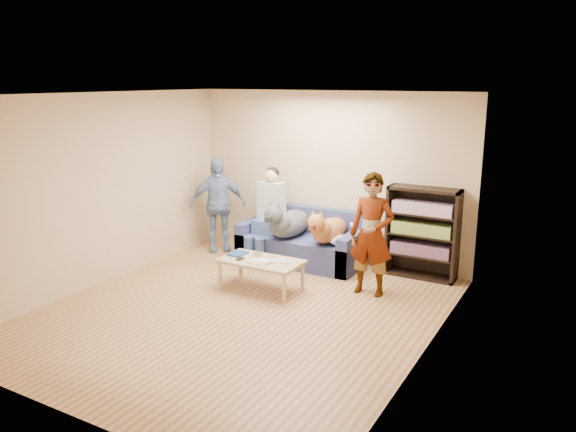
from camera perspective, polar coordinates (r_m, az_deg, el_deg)
The scene contains 27 objects.
ground at distance 6.97m, azimuth -4.90°, elevation -9.68°, with size 5.00×5.00×0.00m, color #8F613C.
ceiling at distance 6.40m, azimuth -5.39°, elevation 12.20°, with size 5.00×5.00×0.00m, color white.
wall_back at distance 8.70m, azimuth 4.21°, elevation 4.03°, with size 4.50×4.50×0.00m, color tan.
wall_front at distance 4.80m, azimuth -22.28°, elevation -5.16°, with size 4.50×4.50×0.00m, color tan.
wall_left at distance 8.03m, azimuth -18.52°, elevation 2.52°, with size 5.00×5.00×0.00m, color tan.
wall_right at distance 5.64m, azimuth 14.10°, elevation -1.76°, with size 5.00×5.00×0.00m, color tan.
blanket at distance 8.12m, azimuth 5.59°, elevation -2.51°, with size 0.42×0.36×0.15m, color silver.
person_standing_right at distance 7.34m, azimuth 8.49°, elevation -1.88°, with size 0.59×0.39×1.62m, color gray.
person_standing_left at distance 9.21m, azimuth -7.19°, elevation 1.18°, with size 0.91×0.38×1.55m, color #7D8DC9.
held_controller at distance 7.19m, azimuth 6.47°, elevation -0.90°, with size 0.04×0.11×0.03m, color silver.
notebook_blue at distance 7.76m, azimuth -5.09°, elevation -3.81°, with size 0.20×0.26×0.03m, color navy.
papers at distance 7.40m, azimuth -2.86°, elevation -4.69°, with size 0.26×0.20×0.01m, color beige.
magazine at distance 7.40m, azimuth -2.58°, elevation -4.58°, with size 0.22×0.17×0.01m, color beige.
camera_silver at distance 7.66m, azimuth -3.07°, elevation -3.91°, with size 0.11×0.06×0.05m, color #AAABAF.
controller_a at distance 7.45m, azimuth -0.54°, elevation -4.49°, with size 0.04×0.13×0.03m, color white.
controller_b at distance 7.35m, azimuth -0.31°, elevation -4.75°, with size 0.09×0.06×0.03m, color white.
headphone_cup_a at distance 7.39m, azimuth -1.54°, elevation -4.68°, with size 0.07×0.07×0.02m, color silver.
headphone_cup_b at distance 7.46m, azimuth -1.23°, elevation -4.51°, with size 0.07×0.07×0.02m, color white.
pen_orange at distance 7.39m, azimuth -3.57°, elevation -4.75°, with size 0.01×0.01×0.14m, color #C6601C.
pen_black at distance 7.59m, azimuth -1.29°, elevation -4.21°, with size 0.01×0.01×0.14m, color black.
wallet at distance 7.54m, azimuth -4.88°, elevation -4.36°, with size 0.07×0.12×0.01m, color black.
sofa at distance 8.69m, azimuth 1.46°, elevation -2.86°, with size 1.90×0.85×0.82m.
person_seated at distance 8.71m, azimuth -2.01°, elevation 0.53°, with size 0.40×0.73×1.47m.
dog_gray at distance 8.47m, azimuth -0.09°, elevation -0.66°, with size 0.45×1.27×0.65m.
dog_tan at distance 8.21m, azimuth 4.00°, elevation -1.36°, with size 0.40×1.16×0.58m.
coffee_table at distance 7.52m, azimuth -2.77°, elevation -4.81°, with size 1.10×0.60×0.42m.
bookshelf at distance 8.15m, azimuth 13.52°, elevation -1.47°, with size 1.00×0.34×1.30m.
Camera 1 is at (3.63, -5.27, 2.78)m, focal length 35.00 mm.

